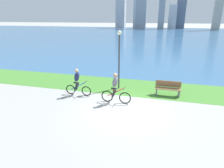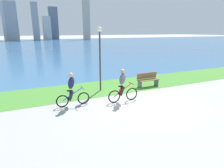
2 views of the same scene
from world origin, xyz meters
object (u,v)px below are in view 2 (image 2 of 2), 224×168
at_px(cyclist_trailing, 72,89).
at_px(lamppost_tall, 100,50).
at_px(bench_near_path, 148,80).
at_px(cyclist_lead, 123,86).

height_order(cyclist_trailing, lamppost_tall, lamppost_tall).
xyz_separation_m(bench_near_path, lamppost_tall, (-3.15, 0.46, 2.02)).
bearing_deg(cyclist_trailing, bench_near_path, 13.99).
xyz_separation_m(cyclist_lead, cyclist_trailing, (-2.48, 0.51, -0.01)).
distance_m(cyclist_trailing, bench_near_path, 5.47).
bearing_deg(cyclist_lead, bench_near_path, 32.92).
bearing_deg(cyclist_trailing, cyclist_lead, -11.52).
xyz_separation_m(cyclist_trailing, bench_near_path, (5.30, 1.32, -0.38)).
distance_m(cyclist_trailing, lamppost_tall, 3.24).
bearing_deg(cyclist_lead, lamppost_tall, 98.19).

